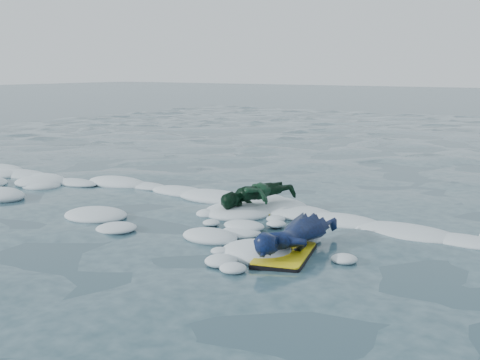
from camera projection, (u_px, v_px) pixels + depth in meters
name	position (u px, v px, depth m)	size (l,w,h in m)	color
ground	(189.00, 231.00, 7.73)	(120.00, 120.00, 0.00)	#1B3942
foam_band	(234.00, 215.00, 8.58)	(12.00, 3.10, 0.30)	white
prone_woman_unit	(294.00, 237.00, 6.76)	(0.79, 1.55, 0.38)	black
prone_child_unit	(257.00, 199.00, 8.56)	(0.96, 1.28, 0.45)	black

